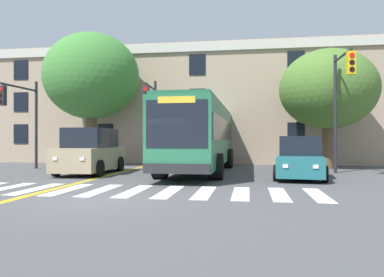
{
  "coord_description": "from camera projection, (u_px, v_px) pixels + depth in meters",
  "views": [
    {
      "loc": [
        4.2,
        -9.72,
        1.66
      ],
      "look_at": [
        1.42,
        8.48,
        1.72
      ],
      "focal_mm": 35.0,
      "sensor_mm": 36.0,
      "label": 1
    }
  ],
  "objects": [
    {
      "name": "car_tan_near_lane",
      "position": [
        91.0,
        152.0,
        18.28
      ],
      "size": [
        2.41,
        5.12,
        2.21
      ],
      "color": "tan",
      "rests_on": "ground"
    },
    {
      "name": "traffic_light_overhead",
      "position": [
        151.0,
        109.0,
        21.35
      ],
      "size": [
        0.45,
        2.99,
        5.19
      ],
      "color": "#28282D",
      "rests_on": "ground"
    },
    {
      "name": "street_tree_curbside_large",
      "position": [
        328.0,
        90.0,
        21.51
      ],
      "size": [
        7.16,
        7.08,
        6.87
      ],
      "color": "brown",
      "rests_on": "ground"
    },
    {
      "name": "crosswalk",
      "position": [
        101.0,
        190.0,
        12.23
      ],
      "size": [
        14.21,
        3.03,
        0.01
      ],
      "color": "white",
      "rests_on": "ground"
    },
    {
      "name": "city_bus",
      "position": [
        201.0,
        135.0,
        19.39
      ],
      "size": [
        3.02,
        12.44,
        3.47
      ],
      "color": "#28704C",
      "rests_on": "ground"
    },
    {
      "name": "street_tree_curbside_small",
      "position": [
        91.0,
        77.0,
        24.02
      ],
      "size": [
        7.17,
        6.63,
        8.52
      ],
      "color": "brown",
      "rests_on": "ground"
    },
    {
      "name": "traffic_light_far_corner",
      "position": [
        22.0,
        110.0,
        20.22
      ],
      "size": [
        0.35,
        3.11,
        5.0
      ],
      "color": "#28282D",
      "rests_on": "ground"
    },
    {
      "name": "lane_line_yellow_outer",
      "position": [
        157.0,
        163.0,
        26.31
      ],
      "size": [
        0.12,
        36.0,
        0.01
      ],
      "primitive_type": "cube",
      "color": "gold",
      "rests_on": "ground"
    },
    {
      "name": "lane_line_yellow_inner",
      "position": [
        155.0,
        163.0,
        26.34
      ],
      "size": [
        0.12,
        36.0,
        0.01
      ],
      "primitive_type": "cube",
      "color": "gold",
      "rests_on": "ground"
    },
    {
      "name": "traffic_light_near_corner",
      "position": [
        341.0,
        91.0,
        17.55
      ],
      "size": [
        0.35,
        2.8,
        5.88
      ],
      "color": "#28282D",
      "rests_on": "ground"
    },
    {
      "name": "building_facade",
      "position": [
        204.0,
        108.0,
        29.09
      ],
      "size": [
        32.41,
        7.94,
        8.31
      ],
      "color": "tan",
      "rests_on": "ground"
    },
    {
      "name": "car_teal_far_lane",
      "position": [
        300.0,
        159.0,
        16.01
      ],
      "size": [
        2.44,
        4.52,
        1.81
      ],
      "color": "#236B70",
      "rests_on": "ground"
    },
    {
      "name": "ground_plane",
      "position": [
        94.0,
        200.0,
        10.24
      ],
      "size": [
        120.0,
        120.0,
        0.0
      ],
      "primitive_type": "plane",
      "color": "#4C4C4F"
    }
  ]
}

